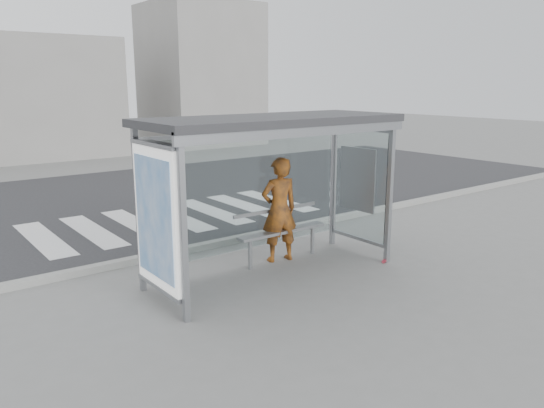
# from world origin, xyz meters

# --- Properties ---
(ground) EXTENTS (80.00, 80.00, 0.00)m
(ground) POSITION_xyz_m (0.00, 0.00, 0.00)
(ground) COLOR slate
(ground) RESTS_ON ground
(road) EXTENTS (30.00, 10.00, 0.01)m
(road) POSITION_xyz_m (0.00, 7.00, 0.00)
(road) COLOR #242426
(road) RESTS_ON ground
(curb) EXTENTS (30.00, 0.18, 0.12)m
(curb) POSITION_xyz_m (0.00, 1.95, 0.06)
(curb) COLOR gray
(curb) RESTS_ON ground
(crosswalk) EXTENTS (6.55, 3.00, 0.00)m
(crosswalk) POSITION_xyz_m (0.50, 4.50, 0.00)
(crosswalk) COLOR silver
(crosswalk) RESTS_ON ground
(bus_shelter) EXTENTS (4.25, 1.65, 2.62)m
(bus_shelter) POSITION_xyz_m (-0.37, 0.06, 1.98)
(bus_shelter) COLOR gray
(bus_shelter) RESTS_ON ground
(building_center) EXTENTS (8.00, 5.00, 5.00)m
(building_center) POSITION_xyz_m (0.00, 18.00, 2.50)
(building_center) COLOR gray
(building_center) RESTS_ON ground
(building_right) EXTENTS (5.00, 5.00, 7.00)m
(building_right) POSITION_xyz_m (9.00, 18.00, 3.50)
(building_right) COLOR gray
(building_right) RESTS_ON ground
(person) EXTENTS (0.76, 0.57, 1.87)m
(person) POSITION_xyz_m (0.54, 0.55, 0.94)
(person) COLOR orange
(person) RESTS_ON ground
(bench) EXTENTS (1.82, 0.32, 0.94)m
(bench) POSITION_xyz_m (0.56, 0.50, 0.56)
(bench) COLOR slate
(bench) RESTS_ON ground
(soda_can) EXTENTS (0.13, 0.11, 0.06)m
(soda_can) POSITION_xyz_m (1.95, -0.69, 0.03)
(soda_can) COLOR #EB4559
(soda_can) RESTS_ON ground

